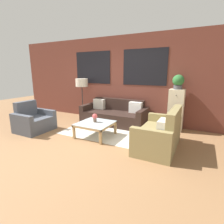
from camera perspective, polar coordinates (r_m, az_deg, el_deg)
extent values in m
plane|color=#8E6642|center=(4.31, -12.87, -10.09)|extent=(16.00, 16.00, 0.00)
cube|color=brown|center=(6.03, 1.70, 10.52)|extent=(8.40, 0.08, 2.80)
cube|color=black|center=(6.46, -6.31, 14.18)|extent=(1.40, 0.01, 1.10)
cube|color=black|center=(5.64, 10.53, 14.20)|extent=(1.40, 0.01, 1.10)
cube|color=silver|center=(5.14, -2.03, -5.86)|extent=(2.21, 1.76, 0.00)
cube|color=black|center=(5.61, 0.18, -2.12)|extent=(1.79, 0.72, 0.40)
cube|color=black|center=(5.94, 2.12, 0.65)|extent=(1.79, 0.16, 0.78)
cube|color=black|center=(6.14, -7.60, -0.01)|extent=(0.16, 0.88, 0.58)
cube|color=black|center=(5.30, 10.02, -2.22)|extent=(0.16, 0.88, 0.58)
cube|color=beige|center=(6.08, -4.21, 2.64)|extent=(0.40, 0.16, 0.34)
cube|color=white|center=(5.51, 7.70, 1.45)|extent=(0.40, 0.16, 0.34)
cube|color=olive|center=(4.10, 13.57, -8.24)|extent=(0.64, 1.17, 0.42)
cube|color=olive|center=(3.95, 19.43, -5.60)|extent=(0.16, 1.17, 0.92)
cube|color=olive|center=(4.65, 16.57, -4.50)|extent=(0.80, 0.14, 0.62)
cube|color=olive|center=(3.45, 12.27, -10.53)|extent=(0.80, 0.14, 0.62)
cube|color=beige|center=(3.59, 16.20, -5.06)|extent=(0.16, 0.40, 0.34)
cube|color=#474C56|center=(5.43, -23.35, -3.75)|extent=(0.64, 0.65, 0.40)
cube|color=#474C56|center=(5.68, -26.13, -0.99)|extent=(0.16, 0.65, 0.84)
cube|color=#474C56|center=(5.24, -27.29, -3.81)|extent=(0.80, 0.14, 0.56)
cube|color=#474C56|center=(5.71, -20.92, -1.90)|extent=(0.80, 0.14, 0.56)
cube|color=silver|center=(4.58, -5.50, -3.56)|extent=(0.86, 0.86, 0.01)
cube|color=tan|center=(4.27, -8.43, -5.32)|extent=(0.86, 0.05, 0.05)
cube|color=tan|center=(4.92, -2.94, -2.71)|extent=(0.86, 0.05, 0.05)
cube|color=tan|center=(4.81, -9.55, -3.24)|extent=(0.05, 0.86, 0.05)
cube|color=tan|center=(4.39, -1.04, -4.66)|extent=(0.05, 0.86, 0.05)
cube|color=tan|center=(4.56, -12.30, -6.34)|extent=(0.05, 0.06, 0.36)
cube|color=tan|center=(4.13, -3.79, -8.15)|extent=(0.05, 0.06, 0.36)
cube|color=tan|center=(5.15, -6.76, -3.83)|extent=(0.05, 0.06, 0.36)
cube|color=tan|center=(4.77, 1.08, -5.13)|extent=(0.05, 0.06, 0.36)
cylinder|color=#2D2D2D|center=(6.49, -9.41, -1.89)|extent=(0.28, 0.28, 0.02)
cylinder|color=#2D2D2D|center=(6.37, -9.60, 3.12)|extent=(0.03, 0.03, 1.13)
cylinder|color=beige|center=(6.29, -9.85, 9.45)|extent=(0.43, 0.43, 0.27)
cube|color=beige|center=(5.31, 20.11, 0.60)|extent=(0.41, 0.37, 1.19)
sphere|color=#38332D|center=(5.06, 20.22, 5.12)|extent=(0.02, 0.02, 0.02)
sphere|color=#38332D|center=(5.10, 19.95, 1.82)|extent=(0.02, 0.02, 0.02)
sphere|color=#38332D|center=(5.16, 19.69, -1.42)|extent=(0.02, 0.02, 0.02)
sphere|color=#38332D|center=(5.24, 19.44, -4.57)|extent=(0.02, 0.02, 0.02)
cylinder|color=#47474C|center=(5.22, 20.67, 7.58)|extent=(0.23, 0.23, 0.11)
sphere|color=#2D6B33|center=(5.21, 20.84, 9.63)|extent=(0.31, 0.31, 0.31)
cylinder|color=brown|center=(4.62, -5.60, -2.63)|extent=(0.09, 0.09, 0.11)
sphere|color=#CC4C4C|center=(4.59, -5.63, -1.39)|extent=(0.13, 0.13, 0.13)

